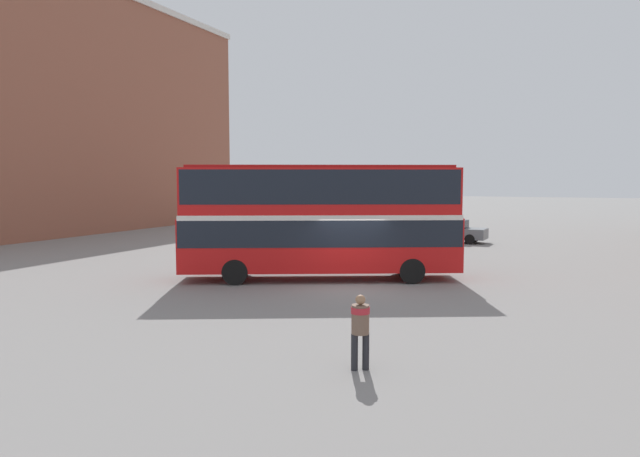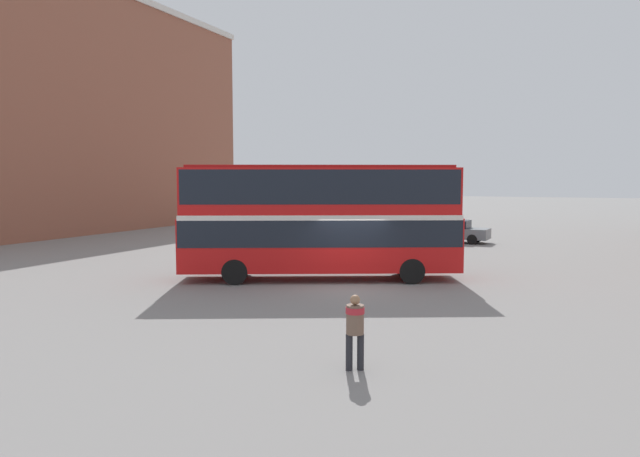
{
  "view_description": "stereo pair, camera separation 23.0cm",
  "coord_description": "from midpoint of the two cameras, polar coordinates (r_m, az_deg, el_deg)",
  "views": [
    {
      "loc": [
        7.25,
        -19.36,
        3.99
      ],
      "look_at": [
        -1.73,
        1.35,
        2.04
      ],
      "focal_mm": 32.0,
      "sensor_mm": 36.0,
      "label": 1
    },
    {
      "loc": [
        7.46,
        -19.27,
        3.99
      ],
      "look_at": [
        -1.73,
        1.35,
        2.04
      ],
      "focal_mm": 32.0,
      "sensor_mm": 36.0,
      "label": 2
    }
  ],
  "objects": [
    {
      "name": "building_row_left",
      "position": [
        47.89,
        -25.19,
        10.69
      ],
      "size": [
        8.99,
        36.69,
        18.35
      ],
      "color": "#935642",
      "rests_on": "ground_plane"
    },
    {
      "name": "double_decker_bus",
      "position": [
        22.62,
        0.29,
        1.4
      ],
      "size": [
        10.89,
        6.92,
        4.54
      ],
      "rotation": [
        0.0,
        0.0,
        0.45
      ],
      "color": "red",
      "rests_on": "ground_plane"
    },
    {
      "name": "pedestrian_foreground",
      "position": [
        12.07,
        4.07,
        -9.52
      ],
      "size": [
        0.54,
        0.54,
        1.6
      ],
      "rotation": [
        0.0,
        0.0,
        2.12
      ],
      "color": "#232328",
      "rests_on": "ground_plane"
    },
    {
      "name": "parked_car_kerb_far",
      "position": [
        37.3,
        13.32,
        -0.24
      ],
      "size": [
        4.46,
        1.96,
        1.41
      ],
      "rotation": [
        0.0,
        0.0,
        -0.05
      ],
      "color": "slate",
      "rests_on": "ground_plane"
    },
    {
      "name": "parked_car_kerb_near",
      "position": [
        40.82,
        -5.45,
        0.36
      ],
      "size": [
        4.78,
        2.5,
        1.5
      ],
      "rotation": [
        0.0,
        0.0,
        2.98
      ],
      "color": "maroon",
      "rests_on": "ground_plane"
    },
    {
      "name": "ground_plane",
      "position": [
        21.05,
        3.13,
        -6.01
      ],
      "size": [
        240.0,
        240.0,
        0.0
      ],
      "primitive_type": "plane",
      "color": "gray"
    },
    {
      "name": "parked_car_side_street",
      "position": [
        33.29,
        0.96,
        -0.68
      ],
      "size": [
        4.53,
        2.76,
        1.46
      ],
      "rotation": [
        0.0,
        0.0,
        0.25
      ],
      "color": "silver",
      "rests_on": "ground_plane"
    }
  ]
}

